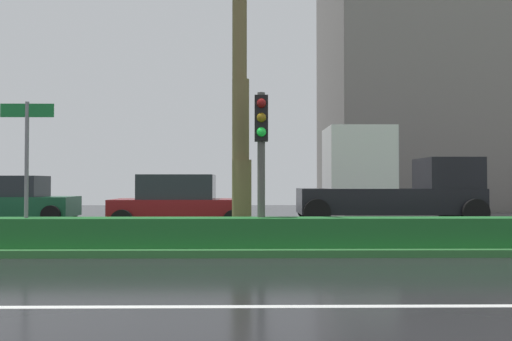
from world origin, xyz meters
The scene contains 9 objects.
ground_plane centered at (0.00, 9.00, -0.05)m, with size 90.00×42.00×0.10m, color black.
median_strip centered at (0.00, 8.00, 0.07)m, with size 85.50×4.00×0.15m, color #2D6B33.
median_hedge centered at (0.00, 6.60, 0.45)m, with size 76.50×0.70×0.60m.
traffic_signal_median_right centered at (4.80, 6.75, 2.37)m, with size 0.28×0.43×3.22m.
street_name_sign centered at (-0.05, 6.63, 2.08)m, with size 1.10×0.08×3.00m.
car_in_traffic_second centered at (-4.08, 15.09, 0.83)m, with size 4.30×2.02×1.72m.
car_in_traffic_third centered at (2.40, 12.17, 0.83)m, with size 4.30×2.02×1.72m.
box_truck_lead centered at (9.46, 14.70, 1.55)m, with size 6.40×2.64×3.46m.
building_far_right centered at (19.24, 26.41, 8.39)m, with size 20.15×10.47×16.79m.
Camera 1 is at (4.56, -4.28, 1.48)m, focal length 36.93 mm.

